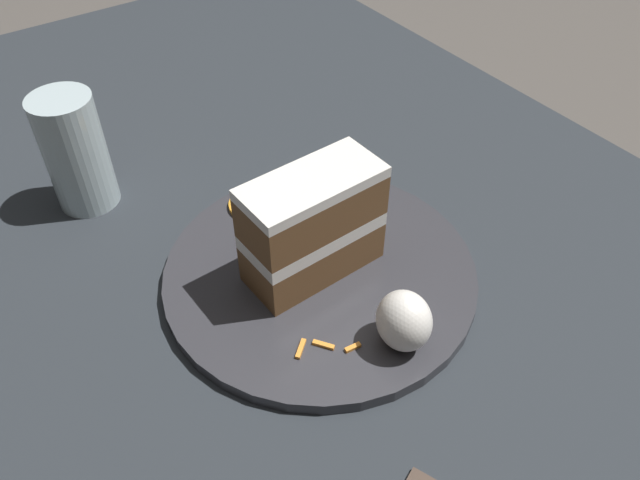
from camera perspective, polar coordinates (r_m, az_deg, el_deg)
ground_plane at (r=0.61m, az=-4.25°, el=-4.27°), size 6.00×6.00×0.00m
dining_table at (r=0.60m, az=-4.31°, el=-3.44°), size 1.30×0.88×0.03m
plate at (r=0.58m, az=-0.00°, el=-3.04°), size 0.29×0.29×0.01m
cake_slice at (r=0.54m, az=-0.68°, el=1.33°), size 0.06×0.13×0.10m
cream_dollop at (r=0.50m, az=7.68°, el=-7.33°), size 0.05×0.04×0.05m
orange_garnish at (r=0.64m, az=-5.99°, el=3.28°), size 0.05×0.05×0.00m
carrot_shreds_scatter at (r=0.57m, az=1.85°, el=-2.63°), size 0.17×0.18×0.00m
drinking_glass at (r=0.68m, az=-21.27°, el=6.89°), size 0.06×0.06×0.12m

